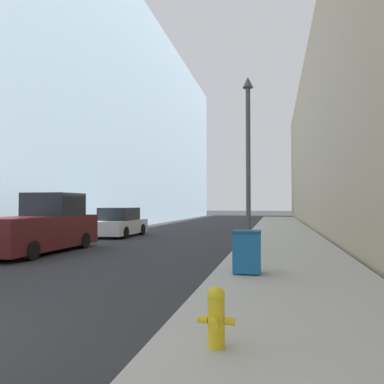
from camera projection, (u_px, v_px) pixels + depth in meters
name	position (u px, v px, depth m)	size (l,w,h in m)	color
sidewalk_right	(283.00, 236.00, 20.60)	(3.91, 60.00, 0.13)	#B7B2A8
building_left_glass	(77.00, 115.00, 32.44)	(12.00, 60.00, 19.19)	#849EB2
fire_hydrant	(216.00, 315.00, 4.41)	(0.44, 0.33, 0.71)	yellow
trash_bin	(247.00, 251.00, 9.12)	(0.67, 0.64, 1.04)	#19609E
lamppost	(248.00, 156.00, 13.51)	(0.39, 0.39, 6.31)	#4C4C51
pickup_truck	(41.00, 227.00, 14.15)	(2.12, 5.52, 2.26)	#561919
parked_sedan_near	(119.00, 223.00, 21.16)	(1.98, 4.29, 1.62)	silver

